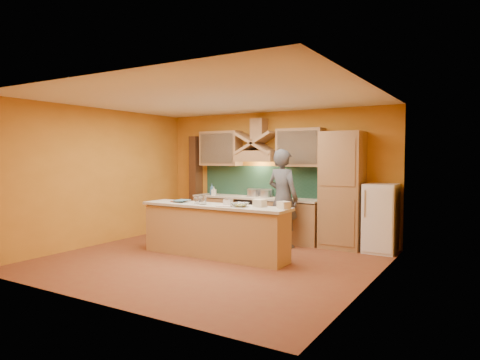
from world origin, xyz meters
The scene contains 36 objects.
floor centered at (0.00, 0.00, 0.00)m, with size 5.50×5.00×0.01m, color brown.
ceiling centered at (0.00, 0.00, 2.80)m, with size 5.50×5.00×0.01m, color white.
wall_back centered at (0.00, 2.50, 1.40)m, with size 5.50×0.02×2.80m, color orange.
wall_front centered at (0.00, -2.50, 1.40)m, with size 5.50×0.02×2.80m, color orange.
wall_left centered at (-2.75, 0.00, 1.40)m, with size 0.02×5.00×2.80m, color orange.
wall_right centered at (2.75, 0.00, 1.40)m, with size 0.02×5.00×2.80m, color orange.
base_cabinet_left centered at (-1.25, 2.20, 0.43)m, with size 1.10×0.60×0.86m, color #9F7348.
base_cabinet_right centered at (0.65, 2.20, 0.43)m, with size 1.10×0.60×0.86m, color #9F7348.
counter_top centered at (-0.30, 2.20, 0.90)m, with size 3.00×0.62×0.04m, color beige.
stove centered at (-0.30, 2.20, 0.45)m, with size 0.60×0.58×0.90m, color black.
backsplash centered at (-0.30, 2.48, 1.25)m, with size 3.00×0.03×0.70m, color #19372B.
range_hood centered at (-0.30, 2.25, 1.82)m, with size 0.92×0.50×0.24m, color #9F7348.
hood_chimney centered at (-0.30, 2.35, 2.40)m, with size 0.30×0.30×0.50m, color #9F7348.
upper_cabinet_left centered at (-1.30, 2.33, 2.00)m, with size 1.00×0.35×0.80m, color #9F7348.
upper_cabinet_right centered at (0.70, 2.33, 2.00)m, with size 1.00×0.35×0.80m, color #9F7348.
pantry_column centered at (1.65, 2.20, 1.15)m, with size 0.80×0.60×2.30m, color #9F7348.
fridge centered at (2.40, 2.20, 0.65)m, with size 0.58×0.60×1.30m, color white.
trim_column_left centered at (-2.05, 2.35, 1.15)m, with size 0.20×0.30×2.30m, color #472816.
island_body centered at (-0.10, 0.30, 0.44)m, with size 2.80×0.55×0.88m, color tan.
island_top centered at (-0.10, 0.30, 0.92)m, with size 2.90×0.62×0.05m, color beige.
person centered at (0.60, 1.71, 0.98)m, with size 0.71×0.47×1.96m, color #4C4C51.
pot_large centered at (-0.40, 2.23, 0.99)m, with size 0.24×0.24×0.17m, color #BCBBC2.
pot_small centered at (-0.09, 2.25, 0.98)m, with size 0.21×0.21×0.15m, color silver.
soap_bottle_a centered at (-1.32, 2.06, 1.02)m, with size 0.09×0.09×0.20m, color white.
soap_bottle_b centered at (-1.43, 2.13, 1.05)m, with size 0.10×0.10×0.26m, color #356591.
bowl_back centered at (0.37, 2.17, 0.96)m, with size 0.23×0.23×0.07m, color silver.
dish_rack centered at (0.44, 2.06, 0.96)m, with size 0.25×0.20×0.09m, color white.
book_lower centered at (-1.05, 0.35, 0.96)m, with size 0.21×0.28×0.03m, color #B46140.
book_upper centered at (-0.97, 0.32, 0.98)m, with size 0.22×0.30×0.02m, color teal.
jar_large centered at (-0.29, 0.21, 1.03)m, with size 0.13×0.13×0.16m, color silver.
jar_small centered at (-0.44, 0.26, 1.01)m, with size 0.12×0.12×0.13m, color white.
kitchen_scale centered at (0.20, 0.29, 1.00)m, with size 0.13×0.13×0.11m, color silver.
mixing_bowl centered at (0.47, 0.25, 0.98)m, with size 0.29×0.29×0.07m, color white.
cloth centered at (0.21, 0.16, 0.95)m, with size 0.26×0.19×0.02m, color beige.
grocery_bag_a centered at (0.77, 0.42, 1.01)m, with size 0.20×0.16×0.13m, color beige.
grocery_bag_b centered at (1.24, 0.40, 1.01)m, with size 0.20×0.16×0.12m, color beige.
Camera 1 is at (4.25, -6.02, 1.81)m, focal length 32.00 mm.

